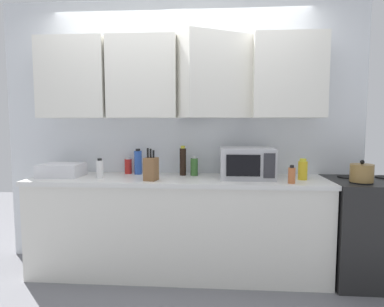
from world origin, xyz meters
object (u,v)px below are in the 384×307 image
(dish_rack, at_px, (62,170))
(bottle_white_jar, at_px, (100,169))
(kettle, at_px, (362,173))
(bottle_green_oil, at_px, (194,166))
(stove_range, at_px, (372,230))
(knife_block, at_px, (151,169))
(bottle_red_sauce, at_px, (128,166))
(bottle_soy_dark, at_px, (183,161))
(bottle_spice_jar, at_px, (292,175))
(microwave, at_px, (247,163))
(bottle_yellow_mustard, at_px, (303,170))
(bottle_blue_cleaner, at_px, (138,162))

(dish_rack, height_order, bottle_white_jar, bottle_white_jar)
(kettle, height_order, dish_rack, kettle)
(dish_rack, distance_m, bottle_green_oil, 1.25)
(stove_range, xyz_separation_m, knife_block, (-1.95, -0.13, 0.55))
(bottle_red_sauce, bearing_deg, dish_rack, -160.33)
(bottle_red_sauce, bearing_deg, knife_block, -50.27)
(knife_block, height_order, bottle_soy_dark, same)
(bottle_red_sauce, bearing_deg, bottle_spice_jar, -15.68)
(bottle_soy_dark, height_order, bottle_spice_jar, bottle_soy_dark)
(dish_rack, bearing_deg, bottle_soy_dark, 7.05)
(bottle_spice_jar, bearing_deg, bottle_soy_dark, 159.55)
(bottle_soy_dark, distance_m, bottle_red_sauce, 0.56)
(bottle_white_jar, distance_m, bottle_spice_jar, 1.69)
(stove_range, bearing_deg, microwave, 178.17)
(microwave, bearing_deg, bottle_green_oil, 165.64)
(microwave, height_order, bottle_soy_dark, bottle_soy_dark)
(knife_block, height_order, bottle_yellow_mustard, knife_block)
(kettle, distance_m, dish_rack, 2.67)
(bottle_spice_jar, distance_m, bottle_green_oil, 0.91)
(bottle_soy_dark, bearing_deg, stove_range, -5.38)
(bottle_white_jar, bearing_deg, bottle_green_oil, 14.14)
(kettle, relative_size, dish_rack, 0.49)
(microwave, xyz_separation_m, bottle_spice_jar, (0.35, -0.23, -0.07))
(bottle_yellow_mustard, bearing_deg, bottle_blue_cleaner, 172.30)
(microwave, xyz_separation_m, bottle_soy_dark, (-0.60, 0.13, -0.00))
(bottle_green_oil, bearing_deg, bottle_soy_dark, 179.90)
(knife_block, bearing_deg, bottle_soy_dark, 49.47)
(stove_range, distance_m, bottle_white_jar, 2.50)
(stove_range, height_order, knife_block, knife_block)
(bottle_soy_dark, xyz_separation_m, bottle_red_sauce, (-0.55, 0.07, -0.06))
(knife_block, xyz_separation_m, bottle_red_sauce, (-0.30, 0.36, -0.02))
(microwave, xyz_separation_m, bottle_blue_cleaner, (-1.04, 0.17, -0.02))
(dish_rack, relative_size, bottle_soy_dark, 1.33)
(bottle_yellow_mustard, bearing_deg, dish_rack, 179.38)
(kettle, xyz_separation_m, bottle_green_oil, (-1.42, 0.30, 0.00))
(bottle_white_jar, relative_size, bottle_green_oil, 0.97)
(bottle_green_oil, height_order, bottle_yellow_mustard, bottle_yellow_mustard)
(bottle_blue_cleaner, height_order, bottle_red_sauce, bottle_blue_cleaner)
(kettle, height_order, bottle_green_oil, kettle)
(kettle, distance_m, bottle_red_sauce, 2.12)
(bottle_white_jar, height_order, bottle_spice_jar, bottle_white_jar)
(microwave, distance_m, bottle_red_sauce, 1.17)
(bottle_soy_dark, bearing_deg, bottle_spice_jar, -20.45)
(bottle_soy_dark, relative_size, bottle_yellow_mustard, 1.51)
(bottle_yellow_mustard, bearing_deg, bottle_white_jar, -178.45)
(bottle_soy_dark, bearing_deg, bottle_green_oil, -0.10)
(bottle_spice_jar, height_order, bottle_blue_cleaner, bottle_blue_cleaner)
(stove_range, distance_m, bottle_red_sauce, 2.33)
(stove_range, distance_m, microwave, 1.25)
(stove_range, relative_size, bottle_blue_cleaner, 3.64)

